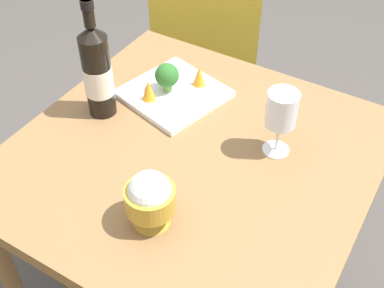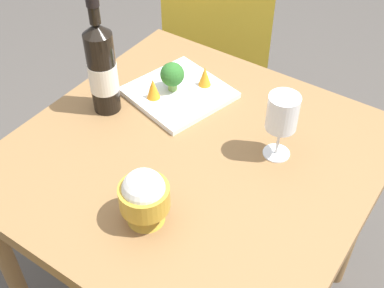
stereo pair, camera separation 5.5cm
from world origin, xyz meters
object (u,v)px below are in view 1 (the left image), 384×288
chair_by_wall (204,46)px  wine_bottle (97,71)px  rice_bowl (150,199)px  carrot_garnish_left (148,90)px  broccoli_floret (167,76)px  carrot_garnish_right (199,76)px  serving_plate (174,93)px  wine_glass (282,111)px

chair_by_wall → wine_bottle: bearing=-113.8°
wine_bottle → rice_bowl: size_ratio=2.34×
wine_bottle → carrot_garnish_left: (0.09, -0.09, -0.08)m
rice_bowl → carrot_garnish_left: bearing=35.2°
broccoli_floret → carrot_garnish_left: size_ratio=1.40×
wine_bottle → broccoli_floret: wine_bottle is taller
carrot_garnish_right → serving_plate: bearing=145.3°
carrot_garnish_left → wine_bottle: bearing=135.9°
wine_glass → carrot_garnish_left: 0.39m
wine_glass → broccoli_floret: size_ratio=2.09×
wine_glass → serving_plate: 0.37m
carrot_garnish_left → broccoli_floret: bearing=-20.3°
wine_glass → serving_plate: bearing=80.3°
broccoli_floret → carrot_garnish_right: 0.10m
rice_bowl → broccoli_floret: (0.40, 0.22, -0.01)m
serving_plate → broccoli_floret: size_ratio=3.55×
rice_bowl → serving_plate: 0.46m
rice_bowl → serving_plate: bearing=26.3°
chair_by_wall → broccoli_floret: chair_by_wall is taller
chair_by_wall → carrot_garnish_right: (-0.48, -0.26, 0.24)m
chair_by_wall → broccoli_floret: 0.64m
wine_glass → carrot_garnish_right: size_ratio=3.02×
chair_by_wall → broccoli_floret: bearing=-101.1°
broccoli_floret → carrot_garnish_left: (-0.06, 0.02, -0.02)m
broccoli_floret → carrot_garnish_left: bearing=159.7°
rice_bowl → broccoli_floret: 0.46m
wine_bottle → wine_glass: size_ratio=1.86×
rice_bowl → carrot_garnish_right: (0.47, 0.16, -0.03)m
wine_glass → carrot_garnish_left: (-0.01, 0.38, -0.08)m
carrot_garnish_left → wine_glass: bearing=-89.0°
rice_bowl → carrot_garnish_left: size_ratio=2.32×
serving_plate → carrot_garnish_right: carrot_garnish_right is taller
chair_by_wall → carrot_garnish_left: size_ratio=13.91×
chair_by_wall → wine_glass: (-0.60, -0.55, 0.32)m
chair_by_wall → carrot_garnish_right: bearing=-92.3°
wine_bottle → carrot_garnish_right: wine_bottle is taller
carrot_garnish_right → wine_bottle: bearing=141.9°
chair_by_wall → rice_bowl: size_ratio=6.00×
wine_glass → carrot_garnish_left: wine_glass is taller
wine_bottle → carrot_garnish_right: 0.30m
serving_plate → broccoli_floret: broccoli_floret is taller
broccoli_floret → carrot_garnish_left: broccoli_floret is taller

